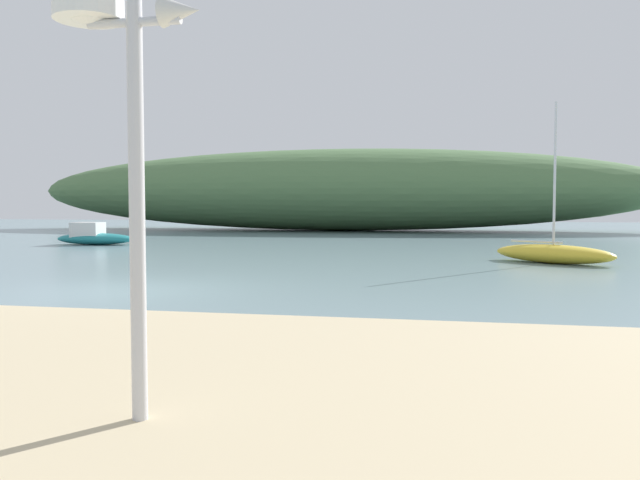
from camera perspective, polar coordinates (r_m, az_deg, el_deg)
name	(u,v)px	position (r m, az deg, el deg)	size (l,w,h in m)	color
ground_plane	(129,290)	(14.68, -16.40, -4.26)	(120.00, 120.00, 0.00)	gray
distant_hill	(338,190)	(46.79, 1.57, 4.41)	(45.88, 10.82, 5.80)	#517547
mast_structure	(105,41)	(5.39, -18.33, 16.23)	(1.16, 0.53, 3.49)	silver
sailboat_far_left	(553,253)	(21.84, 19.75, -1.08)	(3.93, 3.30, 5.06)	gold
motorboat_mid_channel	(93,236)	(31.78, -19.22, 0.30)	(3.76, 1.58, 1.03)	teal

